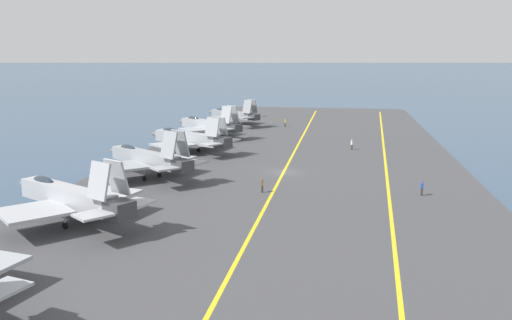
# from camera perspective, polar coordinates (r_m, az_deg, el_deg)

# --- Properties ---
(ground_plane) EXTENTS (2000.00, 2000.00, 0.00)m
(ground_plane) POSITION_cam_1_polar(r_m,az_deg,el_deg) (73.56, 2.93, -1.57)
(ground_plane) COLOR #334C66
(carrier_deck) EXTENTS (180.10, 49.60, 0.40)m
(carrier_deck) POSITION_cam_1_polar(r_m,az_deg,el_deg) (73.52, 2.93, -1.41)
(carrier_deck) COLOR #424244
(carrier_deck) RESTS_ON ground
(deck_stripe_foul_line) EXTENTS (161.92, 8.19, 0.01)m
(deck_stripe_foul_line) POSITION_cam_1_polar(r_m,az_deg,el_deg) (73.28, 13.60, -1.59)
(deck_stripe_foul_line) COLOR yellow
(deck_stripe_foul_line) RESTS_ON carrier_deck
(deck_stripe_centerline) EXTENTS (162.09, 0.36, 0.01)m
(deck_stripe_centerline) POSITION_cam_1_polar(r_m,az_deg,el_deg) (73.47, 2.93, -1.26)
(deck_stripe_centerline) COLOR yellow
(deck_stripe_centerline) RESTS_ON carrier_deck
(parked_jet_second) EXTENTS (13.86, 17.00, 6.75)m
(parked_jet_second) POSITION_cam_1_polar(r_m,az_deg,el_deg) (53.50, -19.02, -3.65)
(parked_jet_second) COLOR #A8AAAF
(parked_jet_second) RESTS_ON carrier_deck
(parked_jet_third) EXTENTS (13.68, 16.42, 6.72)m
(parked_jet_third) POSITION_cam_1_polar(r_m,az_deg,el_deg) (70.70, -11.38, 0.21)
(parked_jet_third) COLOR #93999E
(parked_jet_third) RESTS_ON carrier_deck
(parked_jet_fourth) EXTENTS (13.63, 16.97, 6.12)m
(parked_jet_fourth) POSITION_cam_1_polar(r_m,az_deg,el_deg) (88.24, -7.10, 2.29)
(parked_jet_fourth) COLOR #9EA3A8
(parked_jet_fourth) RESTS_ON carrier_deck
(parked_jet_fifth) EXTENTS (13.15, 16.44, 6.35)m
(parked_jet_fifth) POSITION_cam_1_polar(r_m,az_deg,el_deg) (104.64, -5.05, 3.73)
(parked_jet_fifth) COLOR #9EA3A8
(parked_jet_fifth) RESTS_ON carrier_deck
(parked_jet_sixth) EXTENTS (13.22, 15.55, 6.03)m
(parked_jet_sixth) POSITION_cam_1_polar(r_m,az_deg,el_deg) (121.64, -2.42, 4.80)
(parked_jet_sixth) COLOR gray
(parked_jet_sixth) RESTS_ON carrier_deck
(crew_yellow_vest) EXTENTS (0.40, 0.29, 1.69)m
(crew_yellow_vest) POSITION_cam_1_polar(r_m,az_deg,el_deg) (119.06, 3.08, 3.96)
(crew_yellow_vest) COLOR #232328
(crew_yellow_vest) RESTS_ON carrier_deck
(crew_brown_vest) EXTENTS (0.40, 0.29, 1.69)m
(crew_brown_vest) POSITION_cam_1_polar(r_m,az_deg,el_deg) (62.38, 0.66, -2.61)
(crew_brown_vest) COLOR #383328
(crew_brown_vest) RESTS_ON carrier_deck
(crew_blue_vest) EXTENTS (0.40, 0.29, 1.69)m
(crew_blue_vest) POSITION_cam_1_polar(r_m,az_deg,el_deg) (63.85, 17.06, -2.79)
(crew_blue_vest) COLOR #383328
(crew_blue_vest) RESTS_ON carrier_deck
(crew_white_vest) EXTENTS (0.46, 0.42, 1.75)m
(crew_white_vest) POSITION_cam_1_polar(r_m,az_deg,el_deg) (91.59, 10.06, 1.66)
(crew_white_vest) COLOR #383328
(crew_white_vest) RESTS_ON carrier_deck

